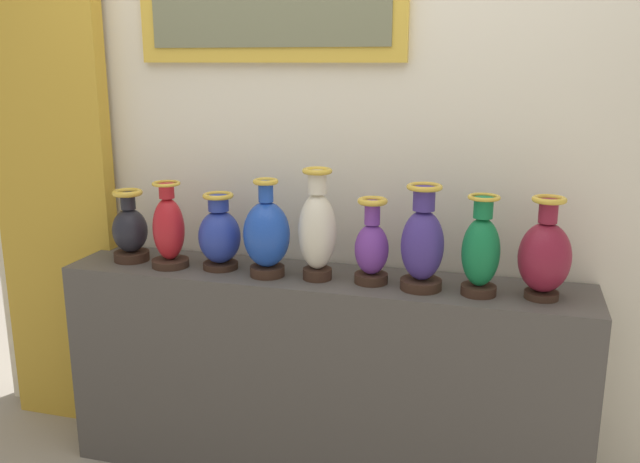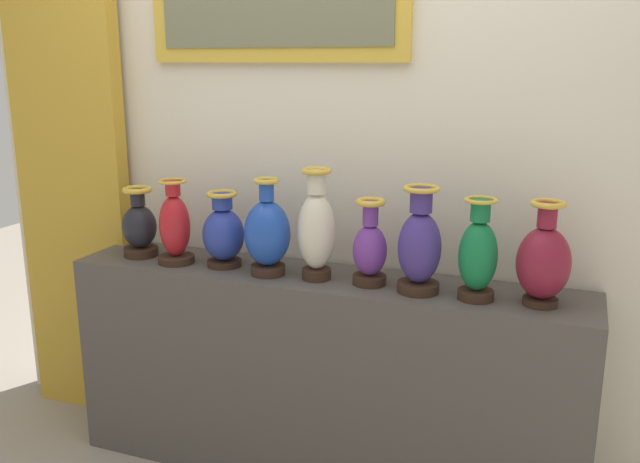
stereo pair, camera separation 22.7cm
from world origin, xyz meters
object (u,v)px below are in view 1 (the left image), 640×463
vase_crimson (169,230)px  vase_cobalt (220,235)px  vase_ivory (317,230)px  vase_indigo (422,244)px  vase_onyx (130,230)px  vase_violet (372,247)px  vase_emerald (481,251)px  vase_burgundy (545,256)px  vase_sapphire (267,235)px

vase_crimson → vase_cobalt: size_ratio=1.13×
vase_ivory → vase_indigo: vase_ivory is taller
vase_onyx → vase_violet: 1.05m
vase_emerald → vase_burgundy: size_ratio=0.99×
vase_ivory → vase_violet: (0.22, 0.01, -0.06)m
vase_onyx → vase_sapphire: bearing=-3.5°
vase_violet → vase_emerald: bearing=-3.5°
vase_violet → vase_burgundy: size_ratio=0.89×
vase_onyx → vase_burgundy: size_ratio=0.82×
vase_emerald → vase_crimson: bearing=179.9°
vase_onyx → vase_ivory: bearing=-1.6°
vase_cobalt → vase_ivory: (0.42, -0.02, 0.06)m
vase_onyx → vase_sapphire: vase_sapphire is taller
vase_onyx → vase_sapphire: (0.64, -0.04, 0.04)m
vase_sapphire → vase_indigo: (0.61, 0.01, 0.01)m
vase_cobalt → vase_burgundy: bearing=-0.7°
vase_crimson → vase_cobalt: 0.22m
vase_cobalt → vase_sapphire: bearing=-10.0°
vase_crimson → vase_sapphire: 0.43m
vase_sapphire → vase_ivory: vase_ivory is taller
vase_cobalt → vase_ivory: 0.43m
vase_onyx → vase_indigo: (1.25, -0.03, 0.04)m
vase_violet → vase_burgundy: (0.63, -0.01, 0.02)m
vase_indigo → vase_burgundy: (0.43, 0.02, -0.01)m
vase_crimson → vase_cobalt: bearing=9.1°
vase_cobalt → vase_burgundy: size_ratio=0.84×
vase_emerald → vase_onyx: bearing=178.6°
vase_onyx → vase_violet: bearing=-0.6°
vase_violet → vase_indigo: vase_indigo is taller
vase_cobalt → vase_onyx: bearing=-180.0°
vase_emerald → vase_indigo: bearing=178.7°
vase_sapphire → vase_emerald: 0.83m
vase_onyx → vase_sapphire: size_ratio=0.79×
vase_cobalt → vase_ivory: size_ratio=0.72×
vase_onyx → vase_sapphire: 0.64m
vase_sapphire → vase_onyx: bearing=176.5°
vase_indigo → vase_violet: bearing=174.1°
vase_sapphire → vase_violet: (0.42, 0.03, -0.03)m
vase_onyx → vase_indigo: bearing=-1.4°
vase_crimson → vase_violet: vase_crimson is taller
vase_burgundy → vase_crimson: bearing=-179.3°
vase_crimson → vase_emerald: bearing=-0.1°
vase_emerald → vase_cobalt: bearing=178.0°
vase_ivory → vase_indigo: size_ratio=1.10×
vase_ivory → vase_violet: bearing=3.1°
vase_onyx → vase_cobalt: size_ratio=0.97×
vase_cobalt → vase_emerald: (1.05, -0.04, 0.02)m
vase_violet → vase_emerald: size_ratio=0.90×
vase_ivory → vase_violet: 0.22m
vase_sapphire → vase_violet: bearing=3.8°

